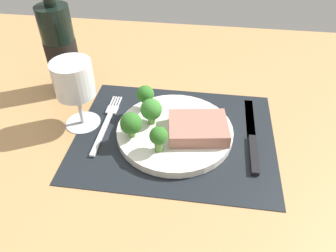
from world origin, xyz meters
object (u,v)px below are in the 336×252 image
(wine_bottle, at_px, (61,49))
(steak, at_px, (198,128))
(knife, at_px, (252,139))
(wine_glass, at_px, (74,83))
(fork, at_px, (107,123))
(plate, at_px, (175,131))

(wine_bottle, bearing_deg, steak, -24.08)
(knife, relative_size, wine_glass, 1.57)
(fork, distance_m, wine_bottle, 0.20)
(steak, relative_size, wine_bottle, 0.38)
(steak, distance_m, fork, 0.20)
(steak, bearing_deg, plate, 170.60)
(steak, bearing_deg, wine_bottle, 155.92)
(knife, height_order, wine_bottle, wine_bottle)
(knife, distance_m, wine_bottle, 0.46)
(fork, relative_size, wine_bottle, 0.65)
(plate, distance_m, wine_glass, 0.22)
(plate, relative_size, knife, 1.02)
(wine_bottle, relative_size, wine_glass, 2.02)
(wine_bottle, bearing_deg, knife, -16.89)
(plate, xyz_separation_m, steak, (0.05, -0.01, 0.02))
(plate, bearing_deg, wine_glass, 176.44)
(knife, xyz_separation_m, wine_glass, (-0.35, 0.01, 0.10))
(fork, bearing_deg, wine_glass, -174.63)
(fork, xyz_separation_m, wine_glass, (-0.05, -0.00, 0.10))
(fork, bearing_deg, knife, 1.65)
(steak, relative_size, wine_glass, 0.78)
(fork, distance_m, wine_glass, 0.11)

